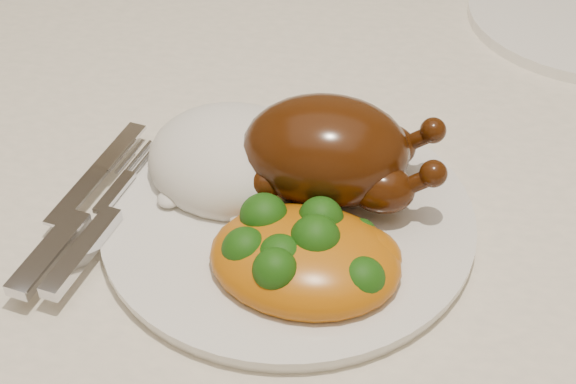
# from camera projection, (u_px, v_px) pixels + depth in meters

# --- Properties ---
(dining_table) EXTENTS (1.60, 0.90, 0.76)m
(dining_table) POSITION_uv_depth(u_px,v_px,m) (226.00, 176.00, 0.79)
(dining_table) COLOR brown
(dining_table) RESTS_ON floor
(tablecloth) EXTENTS (1.73, 1.03, 0.18)m
(tablecloth) POSITION_uv_depth(u_px,v_px,m) (222.00, 116.00, 0.74)
(tablecloth) COLOR beige
(tablecloth) RESTS_ON dining_table
(dinner_plate) EXTENTS (0.32, 0.32, 0.01)m
(dinner_plate) POSITION_uv_depth(u_px,v_px,m) (288.00, 218.00, 0.59)
(dinner_plate) COLOR white
(dinner_plate) RESTS_ON tablecloth
(roast_chicken) EXTENTS (0.15, 0.10, 0.08)m
(roast_chicken) POSITION_uv_depth(u_px,v_px,m) (331.00, 151.00, 0.58)
(roast_chicken) COLOR #452007
(roast_chicken) RESTS_ON dinner_plate
(rice_mound) EXTENTS (0.15, 0.14, 0.07)m
(rice_mound) POSITION_uv_depth(u_px,v_px,m) (233.00, 160.00, 0.61)
(rice_mound) COLOR white
(rice_mound) RESTS_ON dinner_plate
(mac_and_cheese) EXTENTS (0.13, 0.11, 0.06)m
(mac_and_cheese) POSITION_uv_depth(u_px,v_px,m) (309.00, 255.00, 0.53)
(mac_and_cheese) COLOR #CA5E0D
(mac_and_cheese) RESTS_ON dinner_plate
(cutlery) EXTENTS (0.05, 0.20, 0.01)m
(cutlery) POSITION_uv_depth(u_px,v_px,m) (81.00, 225.00, 0.57)
(cutlery) COLOR silver
(cutlery) RESTS_ON dinner_plate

